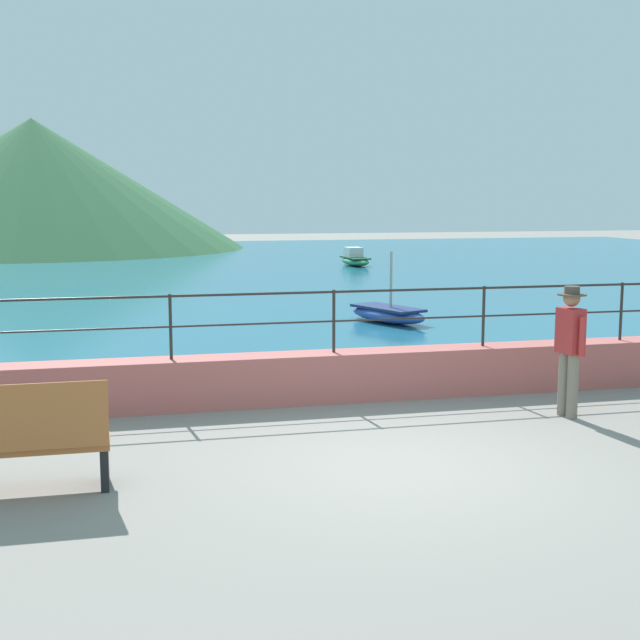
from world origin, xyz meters
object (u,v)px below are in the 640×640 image
(person_walking, at_px, (570,344))
(boat_2, at_px, (388,314))
(bench_main, at_px, (20,440))
(boat_0, at_px, (355,259))

(person_walking, xyz_separation_m, boat_2, (0.24, 8.50, -0.72))
(person_walking, bearing_deg, boat_2, 88.38)
(person_walking, height_order, boat_2, person_walking)
(bench_main, relative_size, boat_2, 0.69)
(person_walking, bearing_deg, bench_main, -167.45)
(bench_main, height_order, boat_0, bench_main)
(bench_main, relative_size, person_walking, 0.97)
(bench_main, xyz_separation_m, boat_0, (10.77, 26.19, -0.23))
(bench_main, relative_size, boat_0, 0.72)
(boat_0, relative_size, boat_2, 0.95)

